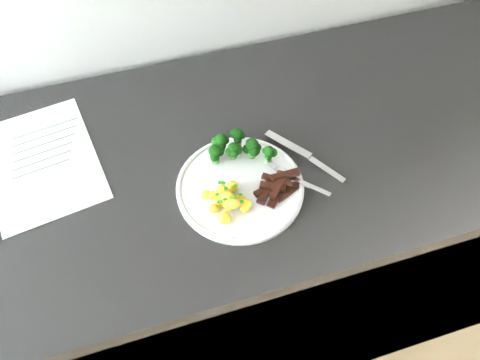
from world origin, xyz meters
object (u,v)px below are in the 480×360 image
Objects in this scene: recipe_paper at (42,161)px; fork at (298,180)px; knife at (314,162)px; broccoli at (238,147)px; beef_strips at (278,186)px; plate at (240,187)px; counter at (214,261)px; potatoes at (227,200)px.

fork reaches higher than recipe_paper.
broccoli is at bearing 157.96° from knife.
beef_strips is at bearing -62.64° from broccoli.
beef_strips reaches higher than recipe_paper.
beef_strips is at bearing -21.41° from plate.
plate is 1.89× the size of broccoli.
counter is 0.51m from potatoes.
counter is 7.65× the size of recipe_paper.
broccoli is at bearing 63.24° from potatoes.
counter is 0.53m from knife.
beef_strips is (0.07, -0.03, 0.01)m from plate.
beef_strips is 0.10m from knife.
broccoli is at bearing -11.67° from counter.
recipe_paper is 0.41m from plate.
plate is (0.37, -0.18, 0.01)m from recipe_paper.
counter is 0.51m from broccoli.
plate is 2.48× the size of beef_strips.
knife reaches higher than plate.
recipe_paper is 0.40m from potatoes.
beef_strips is 0.83× the size of fork.
beef_strips reaches higher than plate.
potatoes reaches higher than beef_strips.
beef_strips is at bearing -177.01° from fork.
potatoes reaches higher than fork.
potatoes is 0.72× the size of fork.
recipe_paper is at bearing 154.26° from beef_strips.
counter is at bearing -17.23° from recipe_paper.
broccoli reaches higher than plate.
knife reaches higher than recipe_paper.
potatoes is at bearing -81.78° from counter.
recipe_paper is at bearing 147.06° from potatoes.
fork is at bearing 2.99° from beef_strips.
potatoes is (0.33, -0.22, 0.02)m from recipe_paper.
fork is at bearing -12.29° from plate.
potatoes is 0.51× the size of knife.
recipe_paper is 0.52m from fork.
broccoli is 0.78× the size of knife.
plate is at bearing -26.50° from recipe_paper.
plate is at bearing -175.54° from knife.
potatoes is at bearing -176.88° from fork.
potatoes is (0.02, -0.12, 0.49)m from counter.
plate is 0.16m from knife.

